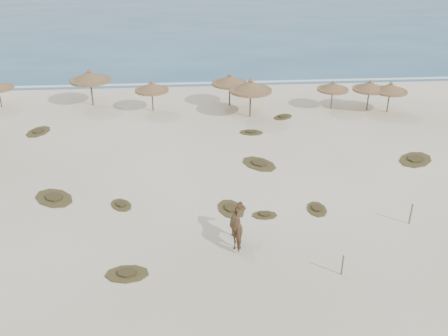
{
  "coord_description": "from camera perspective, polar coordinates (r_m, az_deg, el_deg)",
  "views": [
    {
      "loc": [
        -0.57,
        -21.59,
        14.13
      ],
      "look_at": [
        1.46,
        5.0,
        1.01
      ],
      "focal_mm": 40.0,
      "sensor_mm": 36.0,
      "label": 1
    }
  ],
  "objects": [
    {
      "name": "fence_post_far",
      "position": [
        27.69,
        20.57,
        -4.95
      ],
      "size": [
        0.1,
        0.1,
        1.17
      ],
      "primitive_type": "cylinder",
      "rotation": [
        0.0,
        0.0,
        -0.14
      ],
      "color": "#706754",
      "rests_on": "ground"
    },
    {
      "name": "scrub_10",
      "position": [
        40.82,
        6.76,
        5.84
      ],
      "size": [
        2.11,
        2.0,
        0.16
      ],
      "rotation": [
        0.0,
        0.0,
        0.66
      ],
      "color": "#4E4422",
      "rests_on": "ground"
    },
    {
      "name": "palapa_6",
      "position": [
        43.27,
        16.32,
        8.94
      ],
      "size": [
        3.1,
        3.1,
        2.64
      ],
      "rotation": [
        0.0,
        0.0,
        0.11
      ],
      "color": "brown",
      "rests_on": "ground"
    },
    {
      "name": "ground",
      "position": [
        25.81,
        -2.41,
        -7.02
      ],
      "size": [
        160.0,
        160.0,
        0.0
      ],
      "primitive_type": "plane",
      "color": "white",
      "rests_on": "ground"
    },
    {
      "name": "scrub_9",
      "position": [
        27.44,
        0.8,
        -4.67
      ],
      "size": [
        1.89,
        2.42,
        0.16
      ],
      "rotation": [
        0.0,
        0.0,
        1.83
      ],
      "color": "#4E4422",
      "rests_on": "ground"
    },
    {
      "name": "palapa_2",
      "position": [
        41.77,
        -8.27,
        9.12
      ],
      "size": [
        3.0,
        3.0,
        2.64
      ],
      "rotation": [
        0.0,
        0.0,
        0.07
      ],
      "color": "brown",
      "rests_on": "ground"
    },
    {
      "name": "fence_post_near",
      "position": [
        23.11,
        13.38,
        -10.73
      ],
      "size": [
        0.1,
        0.1,
        1.04
      ],
      "primitive_type": "cylinder",
      "rotation": [
        0.0,
        0.0,
        -0.28
      ],
      "color": "#706754",
      "rests_on": "ground"
    },
    {
      "name": "ocean",
      "position": [
        97.62,
        -4.19,
        17.82
      ],
      "size": [
        200.0,
        100.0,
        0.01
      ],
      "primitive_type": "cube",
      "color": "#28567A",
      "rests_on": "ground"
    },
    {
      "name": "scrub_11",
      "position": [
        23.19,
        -11.02,
        -11.76
      ],
      "size": [
        2.0,
        1.32,
        0.16
      ],
      "rotation": [
        0.0,
        0.0,
        3.13
      ],
      "color": "#4E4422",
      "rests_on": "ground"
    },
    {
      "name": "palapa_4",
      "position": [
        40.01,
        3.07,
        9.25
      ],
      "size": [
        4.12,
        4.12,
        3.21
      ],
      "rotation": [
        0.0,
        0.0,
        0.23
      ],
      "color": "brown",
      "rests_on": "ground"
    },
    {
      "name": "palapa_1",
      "position": [
        44.11,
        -15.08,
        10.02
      ],
      "size": [
        3.53,
        3.53,
        3.21
      ],
      "rotation": [
        0.0,
        0.0,
        -0.03
      ],
      "color": "brown",
      "rests_on": "ground"
    },
    {
      "name": "scrub_7",
      "position": [
        37.49,
        3.13,
        4.11
      ],
      "size": [
        1.94,
        1.42,
        0.16
      ],
      "rotation": [
        0.0,
        0.0,
        2.98
      ],
      "color": "#4E4422",
      "rests_on": "ground"
    },
    {
      "name": "scrub_12",
      "position": [
        26.98,
        4.66,
        -5.35
      ],
      "size": [
        1.4,
        0.93,
        0.16
      ],
      "rotation": [
        0.0,
        0.0,
        3.11
      ],
      "color": "#4E4422",
      "rests_on": "ground"
    },
    {
      "name": "palapa_3",
      "position": [
        42.62,
        0.65,
        9.98
      ],
      "size": [
        3.7,
        3.7,
        2.86
      ],
      "rotation": [
        0.0,
        0.0,
        -0.24
      ],
      "color": "brown",
      "rests_on": "ground"
    },
    {
      "name": "foam_line",
      "position": [
        49.65,
        -3.59,
        9.62
      ],
      "size": [
        70.0,
        0.6,
        0.01
      ],
      "primitive_type": "cube",
      "color": "white",
      "rests_on": "ground"
    },
    {
      "name": "scrub_1",
      "position": [
        30.09,
        -18.86,
        -3.24
      ],
      "size": [
        3.16,
        3.17,
        0.16
      ],
      "rotation": [
        0.0,
        0.0,
        2.35
      ],
      "color": "#4E4422",
      "rests_on": "ground"
    },
    {
      "name": "scrub_5",
      "position": [
        35.41,
        21.03,
        0.93
      ],
      "size": [
        3.38,
        3.34,
        0.16
      ],
      "rotation": [
        0.0,
        0.0,
        0.76
      ],
      "color": "#4E4422",
      "rests_on": "ground"
    },
    {
      "name": "palapa_5",
      "position": [
        42.88,
        12.35,
        9.05
      ],
      "size": [
        3.33,
        3.33,
        2.47
      ],
      "rotation": [
        0.0,
        0.0,
        -0.32
      ],
      "color": "brown",
      "rests_on": "ground"
    },
    {
      "name": "scrub_4",
      "position": [
        27.89,
        10.56,
        -4.62
      ],
      "size": [
        1.14,
        1.7,
        0.16
      ],
      "rotation": [
        0.0,
        0.0,
        1.53
      ],
      "color": "#4E4422",
      "rests_on": "ground"
    },
    {
      "name": "scrub_2",
      "position": [
        28.38,
        -11.67,
        -4.14
      ],
      "size": [
        1.7,
        1.89,
        0.16
      ],
      "rotation": [
        0.0,
        0.0,
        2.11
      ],
      "color": "#4E4422",
      "rests_on": "ground"
    },
    {
      "name": "scrub_6",
      "position": [
        40.08,
        -20.45,
        3.93
      ],
      "size": [
        2.1,
        2.68,
        0.16
      ],
      "rotation": [
        0.0,
        0.0,
        1.3
      ],
      "color": "#4E4422",
      "rests_on": "ground"
    },
    {
      "name": "palapa_7",
      "position": [
        43.3,
        18.48,
        8.63
      ],
      "size": [
        3.17,
        3.17,
        2.62
      ],
      "rotation": [
        0.0,
        0.0,
        0.14
      ],
      "color": "brown",
      "rests_on": "ground"
    },
    {
      "name": "horse",
      "position": [
        24.38,
        1.82,
        -6.72
      ],
      "size": [
        1.11,
        2.17,
        1.78
      ],
      "primitive_type": "imported",
      "rotation": [
        0.0,
        0.0,
        3.21
      ],
      "color": "brown",
      "rests_on": "ground"
    },
    {
      "name": "scrub_3",
      "position": [
        32.54,
        4.03,
        0.49
      ],
      "size": [
        2.93,
        3.14,
        0.16
      ],
      "rotation": [
        0.0,
        0.0,
        2.19
      ],
      "color": "#4E4422",
      "rests_on": "ground"
    }
  ]
}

